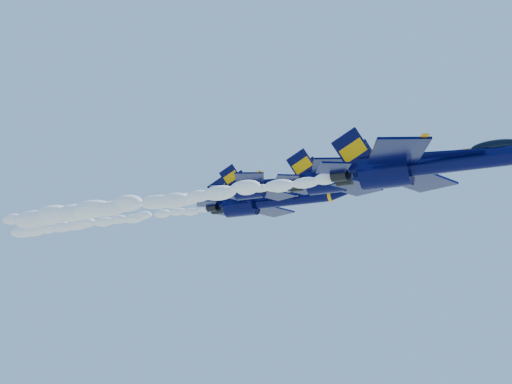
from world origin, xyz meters
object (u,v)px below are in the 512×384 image
at_px(jet_second, 359,175).
at_px(jet_third, 274,185).
at_px(jet_lead, 433,163).
at_px(jet_fourth, 269,201).

relative_size(jet_second, jet_third, 1.15).
bearing_deg(jet_third, jet_second, -22.51).
bearing_deg(jet_lead, jet_third, 138.20).
distance_m(jet_second, jet_fourth, 21.73).
xyz_separation_m(jet_second, jet_third, (-11.32, 4.69, 1.51)).
height_order(jet_lead, jet_fourth, jet_fourth).
height_order(jet_lead, jet_second, jet_second).
xyz_separation_m(jet_lead, jet_fourth, (-25.67, 28.53, 6.60)).
bearing_deg(jet_fourth, jet_second, -42.09).
distance_m(jet_lead, jet_second, 17.54).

